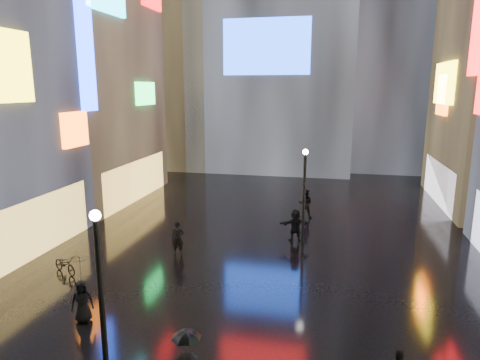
% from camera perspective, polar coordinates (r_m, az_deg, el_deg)
% --- Properties ---
extents(ground, '(140.00, 140.00, 0.00)m').
position_cam_1_polar(ground, '(24.78, 3.99, -7.51)').
color(ground, black).
rests_on(ground, ground).
extents(building_left_far, '(10.28, 12.00, 22.00)m').
position_cam_1_polar(building_left_far, '(35.01, -21.99, 15.67)').
color(building_left_far, black).
rests_on(building_left_far, ground).
extents(tower_flank_right, '(12.00, 12.00, 34.00)m').
position_cam_1_polar(tower_flank_right, '(50.18, 20.10, 21.44)').
color(tower_flank_right, black).
rests_on(tower_flank_right, ground).
extents(tower_flank_left, '(10.00, 10.00, 26.00)m').
position_cam_1_polar(tower_flank_left, '(48.53, -9.05, 17.56)').
color(tower_flank_left, black).
rests_on(tower_flank_left, ground).
extents(lamp_near, '(0.30, 0.30, 5.20)m').
position_cam_1_polar(lamp_near, '(12.66, -18.09, -13.67)').
color(lamp_near, black).
rests_on(lamp_near, ground).
extents(lamp_far, '(0.30, 0.30, 5.20)m').
position_cam_1_polar(lamp_far, '(23.10, 8.55, -1.45)').
color(lamp_far, black).
rests_on(lamp_far, ground).
extents(pedestrian_4, '(0.93, 0.81, 1.60)m').
position_cam_1_polar(pedestrian_4, '(17.00, -20.29, -14.95)').
color(pedestrian_4, black).
rests_on(pedestrian_4, ground).
extents(pedestrian_5, '(1.77, 1.00, 1.82)m').
position_cam_1_polar(pedestrian_5, '(23.89, 7.39, -6.02)').
color(pedestrian_5, black).
rests_on(pedestrian_5, ground).
extents(pedestrian_6, '(0.71, 0.53, 1.78)m').
position_cam_1_polar(pedestrian_6, '(22.03, -8.30, -7.71)').
color(pedestrian_6, black).
rests_on(pedestrian_6, ground).
extents(pedestrian_7, '(0.92, 0.72, 1.87)m').
position_cam_1_polar(pedestrian_7, '(28.28, 8.72, -3.13)').
color(pedestrian_7, black).
rests_on(pedestrian_7, ground).
extents(umbrella_1, '(0.86, 0.86, 0.66)m').
position_cam_1_polar(umbrella_1, '(11.75, -7.15, -20.62)').
color(umbrella_1, black).
rests_on(umbrella_1, pedestrian_2).
extents(umbrella_2, '(1.38, 1.37, 0.95)m').
position_cam_1_polar(umbrella_2, '(16.48, -20.62, -11.00)').
color(umbrella_2, black).
rests_on(umbrella_2, pedestrian_4).
extents(bicycle, '(1.71, 1.22, 0.85)m').
position_cam_1_polar(bicycle, '(21.51, -22.30, -10.36)').
color(bicycle, black).
rests_on(bicycle, ground).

